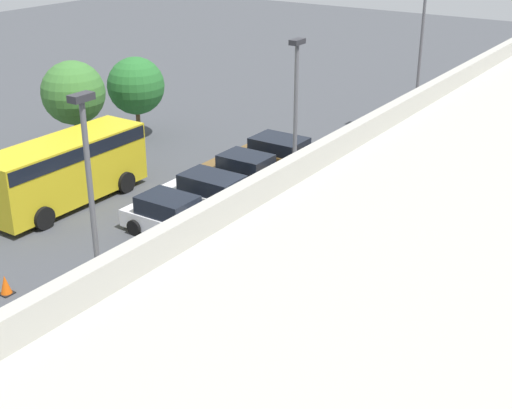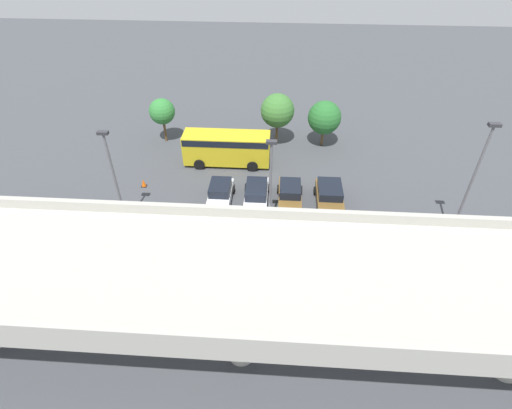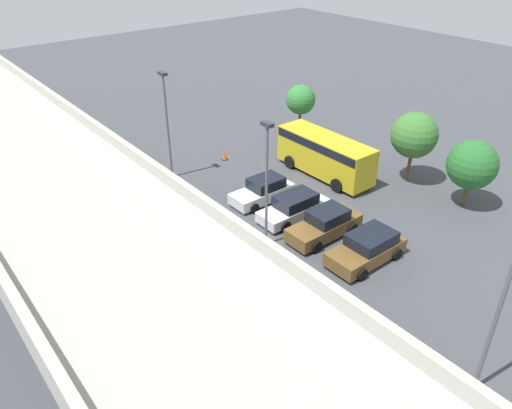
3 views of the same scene
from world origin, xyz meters
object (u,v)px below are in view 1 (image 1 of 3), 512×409
object	(u,v)px
parked_car_0	(450,148)
parked_car_1	(431,167)
parked_car_6	(268,293)
parked_car_7	(161,382)
parked_car_2	(284,155)
lamp_post_near_aisle	(296,117)
parked_car_4	(214,194)
tree_front_left	(136,86)
lamp_post_mid_lot	(92,203)
parked_car_5	(173,218)
lamp_post_by_overpass	(421,44)
shuttle_bus	(65,166)
tree_front_centre	(73,93)
traffic_cone	(5,285)
parked_car_3	(249,175)

from	to	relation	value
parked_car_0	parked_car_1	bearing A→B (deg)	93.74
parked_car_6	parked_car_7	distance (m)	5.32
parked_car_2	lamp_post_near_aisle	world-z (taller)	lamp_post_near_aisle
parked_car_4	tree_front_left	world-z (taller)	tree_front_left
parked_car_0	parked_car_2	distance (m)	8.52
parked_car_4	parked_car_7	bearing A→B (deg)	-59.12
lamp_post_mid_lot	parked_car_7	bearing A→B (deg)	68.03
parked_car_0	parked_car_2	xyz separation A→B (m)	(5.75, -6.29, 0.06)
lamp_post_mid_lot	tree_front_left	xyz separation A→B (m)	(-15.35, -12.66, -1.58)
lamp_post_mid_lot	parked_car_6	bearing A→B (deg)	139.39
parked_car_2	lamp_post_mid_lot	bearing A→B (deg)	-78.40
parked_car_5	parked_car_6	size ratio (longest dim) A/B	0.96
parked_car_2	parked_car_4	size ratio (longest dim) A/B	0.97
parked_car_1	parked_car_7	bearing A→B (deg)	90.47
parked_car_4	parked_car_5	xyz separation A→B (m)	(2.86, 0.14, -0.01)
parked_car_1	parked_car_7	xyz separation A→B (m)	(19.36, 0.16, 0.02)
parked_car_5	parked_car_2	bearing A→B (deg)	91.39
parked_car_2	lamp_post_by_overpass	bearing A→B (deg)	68.65
parked_car_0	shuttle_bus	xyz separation A→B (m)	(14.48, -11.88, 1.01)
tree_front_centre	lamp_post_by_overpass	bearing A→B (deg)	134.83
parked_car_7	lamp_post_near_aisle	xyz separation A→B (m)	(-12.16, -3.33, 3.64)
tree_front_left	parked_car_7	bearing A→B (deg)	43.96
parked_car_2	lamp_post_by_overpass	size ratio (longest dim) A/B	0.51
parked_car_7	tree_front_centre	distance (m)	20.54
tree_front_left	traffic_cone	xyz separation A→B (m)	(15.33, 8.04, -2.56)
parked_car_1	tree_front_centre	xyz separation A→B (m)	(7.01, -16.04, 2.71)
lamp_post_by_overpass	tree_front_left	bearing A→B (deg)	-56.93
parked_car_6	lamp_post_near_aisle	bearing A→B (deg)	-65.13
parked_car_0	lamp_post_by_overpass	distance (m)	6.00
tree_front_centre	traffic_cone	bearing A→B (deg)	36.49
parked_car_1	lamp_post_near_aisle	xyz separation A→B (m)	(7.19, -3.17, 3.65)
parked_car_1	parked_car_3	bearing A→B (deg)	41.77
parked_car_6	tree_front_centre	world-z (taller)	tree_front_centre
parked_car_5	lamp_post_by_overpass	world-z (taller)	lamp_post_by_overpass
parked_car_6	parked_car_7	world-z (taller)	parked_car_6
shuttle_bus	parked_car_3	bearing A→B (deg)	134.78
parked_car_6	lamp_post_mid_lot	bearing A→B (deg)	49.39
parked_car_3	lamp_post_near_aisle	distance (m)	5.06
lamp_post_mid_lot	parked_car_3	bearing A→B (deg)	-165.96
parked_car_2	traffic_cone	bearing A→B (deg)	-95.52
traffic_cone	tree_front_centre	bearing A→B (deg)	-143.51
tree_front_left	tree_front_centre	world-z (taller)	tree_front_centre
parked_car_0	lamp_post_near_aisle	xyz separation A→B (m)	(10.32, -2.97, 3.66)
lamp_post_mid_lot	parked_car_5	bearing A→B (deg)	-156.42
tree_front_left	parked_car_6	bearing A→B (deg)	54.44
parked_car_6	lamp_post_by_overpass	bearing A→B (deg)	-80.72
parked_car_6	lamp_post_by_overpass	world-z (taller)	lamp_post_by_overpass
lamp_post_by_overpass	traffic_cone	size ratio (longest dim) A/B	12.82
lamp_post_mid_lot	traffic_cone	size ratio (longest dim) A/B	10.81
lamp_post_by_overpass	tree_front_centre	bearing A→B (deg)	-45.17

